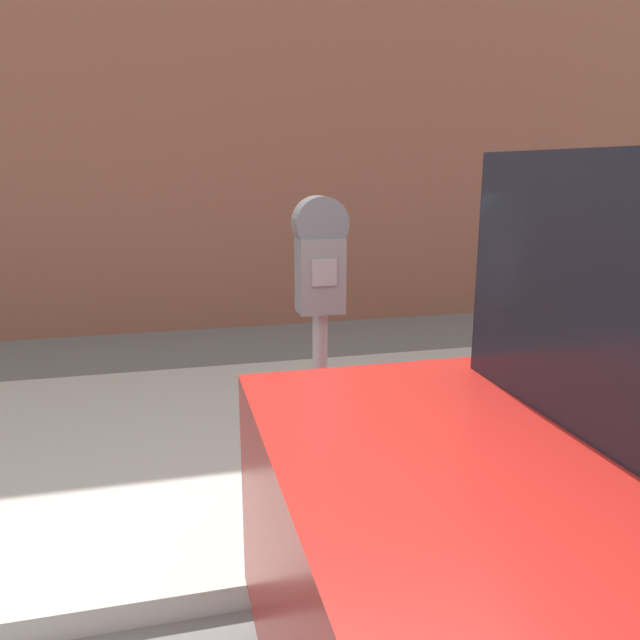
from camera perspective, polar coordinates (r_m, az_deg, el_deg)
The scene contains 3 objects.
sidewalk at distance 3.97m, azimuth 0.31°, elevation -10.48°, with size 24.00×2.80×0.11m.
building_facade at distance 6.93m, azimuth -6.92°, elevation 25.19°, with size 24.00×0.30×6.13m.
parking_meter at distance 2.57m, azimuth 0.00°, elevation 2.20°, with size 0.22×0.15×1.47m.
Camera 1 is at (-0.89, -1.31, 1.69)m, focal length 35.00 mm.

